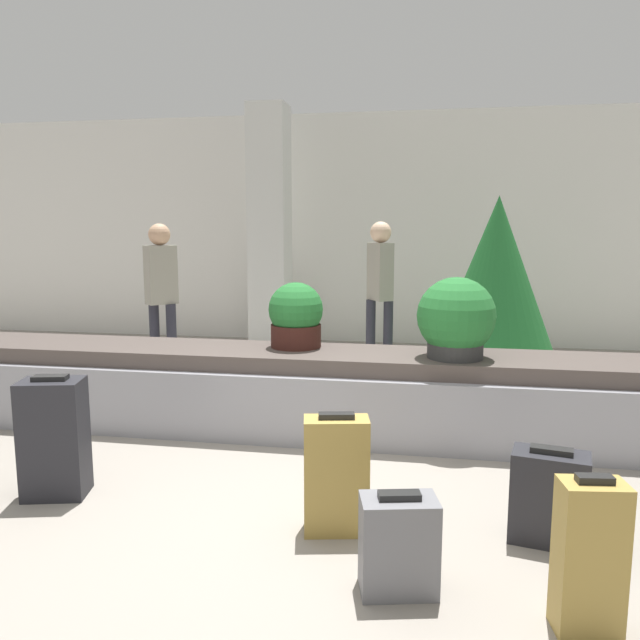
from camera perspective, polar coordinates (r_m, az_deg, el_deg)
name	(u,v)px	position (r m, az deg, el deg)	size (l,w,h in m)	color
ground_plane	(271,518)	(3.75, -4.46, -17.63)	(18.00, 18.00, 0.00)	gray
back_wall	(371,230)	(8.89, 4.66, 8.24)	(18.00, 0.06, 3.20)	silver
carousel	(320,392)	(5.07, 0.00, -6.64)	(8.77, 0.87, 0.66)	gray
pillar	(270,230)	(8.32, -4.62, 8.21)	(0.49, 0.49, 3.20)	silver
suitcase_0	(336,475)	(3.47, 1.50, -13.99)	(0.38, 0.25, 0.67)	#A3843D
suitcase_1	(398,544)	(3.02, 7.18, -19.69)	(0.38, 0.28, 0.48)	slate
suitcase_2	(589,557)	(2.92, 23.40, -19.29)	(0.28, 0.20, 0.68)	#A3843D
suitcase_3	(549,497)	(3.60, 20.19, -14.95)	(0.42, 0.30, 0.52)	#232328
suitcase_4	(54,438)	(4.21, -23.14, -9.89)	(0.42, 0.34, 0.76)	#232328
potted_plant_0	(456,320)	(4.79, 12.34, 0.02)	(0.59, 0.59, 0.61)	#2D2D2D
potted_plant_1	(296,316)	(5.12, -2.22, 0.33)	(0.45, 0.45, 0.54)	#381914
traveler_0	(380,282)	(7.12, 5.51, 3.46)	(0.32, 0.37, 1.70)	#282833
traveler_1	(161,286)	(7.04, -14.31, 3.04)	(0.35, 0.36, 1.68)	#282833
decorated_tree	(496,282)	(6.79, 15.78, 3.36)	(1.36, 1.36, 1.97)	#4C331E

